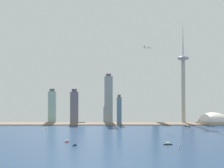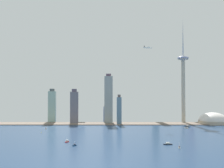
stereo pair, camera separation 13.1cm
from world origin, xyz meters
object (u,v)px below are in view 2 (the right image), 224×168
at_px(boat_3, 186,126).
at_px(skyscraper_3, 118,110).
at_px(skyscraper_1, 51,106).
at_px(boat_6, 44,129).
at_px(skyscraper_2, 189,97).
at_px(boat_7, 166,144).
at_px(boat_0, 73,145).
at_px(skyscraper_5, 106,105).
at_px(skyscraper_0, 154,100).
at_px(boat_2, 185,128).
at_px(channel_buoy_0, 40,132).
at_px(skyscraper_4, 80,110).
at_px(boat_4, 178,147).
at_px(skyscraper_6, 107,99).
at_px(airplane, 146,48).
at_px(stadium_dome, 212,121).
at_px(skyscraper_8, 50,97).
at_px(skyscraper_7, 73,107).
at_px(boat_5, 66,141).
at_px(observation_tower, 182,74).

bearing_deg(boat_3, skyscraper_3, 40.75).
xyz_separation_m(skyscraper_1, boat_6, (20.73, -181.87, -52.90)).
distance_m(skyscraper_2, boat_7, 511.61).
bearing_deg(boat_0, skyscraper_5, -150.91).
bearing_deg(skyscraper_0, skyscraper_5, -175.59).
bearing_deg(boat_2, channel_buoy_0, -112.78).
bearing_deg(skyscraper_4, boat_3, -28.09).
bearing_deg(boat_4, skyscraper_1, -134.23).
relative_size(skyscraper_5, channel_buoy_0, 40.44).
distance_m(skyscraper_6, airplane, 211.20).
height_order(stadium_dome, channel_buoy_0, stadium_dome).
relative_size(skyscraper_2, skyscraper_8, 1.01).
relative_size(skyscraper_4, skyscraper_6, 0.49).
bearing_deg(boat_0, skyscraper_7, -136.60).
relative_size(skyscraper_8, boat_2, 12.98).
bearing_deg(skyscraper_4, channel_buoy_0, -102.89).
bearing_deg(skyscraper_4, skyscraper_8, 178.39).
bearing_deg(skyscraper_3, skyscraper_8, 154.64).
distance_m(stadium_dome, boat_5, 546.72).
distance_m(boat_5, channel_buoy_0, 166.00).
xyz_separation_m(skyscraper_3, boat_4, (99.33, -395.70, -43.48)).
distance_m(skyscraper_5, boat_5, 426.27).
relative_size(stadium_dome, skyscraper_6, 0.59).
distance_m(skyscraper_6, boat_0, 422.31).
distance_m(skyscraper_5, skyscraper_8, 206.59).
distance_m(boat_3, channel_buoy_0, 419.22).
height_order(skyscraper_2, airplane, airplane).
distance_m(stadium_dome, skyscraper_8, 558.61).
relative_size(stadium_dome, boat_6, 11.81).
height_order(boat_4, boat_5, boat_5).
relative_size(skyscraper_2, boat_5, 13.28).
bearing_deg(stadium_dome, skyscraper_8, 170.03).
bearing_deg(boat_3, airplane, 24.19).
relative_size(boat_4, airplane, 0.40).
xyz_separation_m(observation_tower, stadium_dome, (88.89, -28.23, -152.18)).
xyz_separation_m(skyscraper_0, skyscraper_6, (-164.34, -60.79, 5.29)).
height_order(observation_tower, skyscraper_3, observation_tower).
distance_m(skyscraper_8, airplane, 385.17).
bearing_deg(airplane, skyscraper_0, 54.37).
bearing_deg(boat_3, stadium_dome, -82.62).
xyz_separation_m(skyscraper_5, skyscraper_8, (-202.29, 31.73, 27.39)).
height_order(skyscraper_1, skyscraper_6, skyscraper_6).
height_order(skyscraper_7, boat_0, skyscraper_7).
bearing_deg(skyscraper_1, skyscraper_0, 5.17).
xyz_separation_m(skyscraper_1, skyscraper_4, (95.17, 47.89, -14.71)).
xyz_separation_m(skyscraper_8, boat_4, (339.93, -509.77, -83.41)).
bearing_deg(skyscraper_1, skyscraper_8, 105.77).
xyz_separation_m(stadium_dome, boat_6, (-510.06, -137.03, -8.08)).
xyz_separation_m(boat_2, channel_buoy_0, (-387.77, -90.58, 0.18)).
bearing_deg(boat_3, observation_tower, -39.40).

